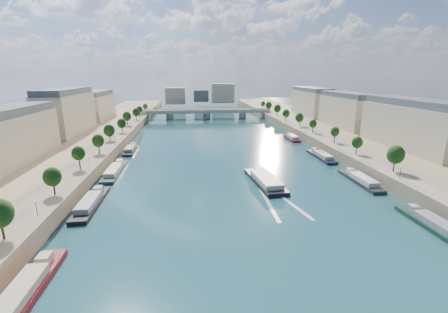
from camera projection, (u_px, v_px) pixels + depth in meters
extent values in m
plane|color=#0B2D31|center=(222.00, 155.00, 146.25)|extent=(700.00, 700.00, 0.00)
cube|color=#9E8460|center=(67.00, 154.00, 137.46)|extent=(44.00, 520.00, 5.00)
cube|color=#9E8460|center=(361.00, 146.00, 153.71)|extent=(44.00, 520.00, 5.00)
cube|color=gray|center=(100.00, 148.00, 138.47)|extent=(14.00, 520.00, 0.10)
cube|color=gray|center=(334.00, 141.00, 151.34)|extent=(14.00, 520.00, 0.10)
cylinder|color=#382B1E|center=(48.00, 191.00, 82.69)|extent=(0.50, 0.50, 3.82)
ellipsoid|color=#193210|center=(46.00, 178.00, 81.73)|extent=(4.80, 4.80, 5.52)
cylinder|color=#382B1E|center=(78.00, 165.00, 105.66)|extent=(0.50, 0.50, 3.82)
ellipsoid|color=#193210|center=(77.00, 155.00, 104.70)|extent=(4.80, 4.80, 5.52)
cylinder|color=#382B1E|center=(98.00, 149.00, 128.63)|extent=(0.50, 0.50, 3.82)
ellipsoid|color=#193210|center=(97.00, 141.00, 127.67)|extent=(4.80, 4.80, 5.52)
cylinder|color=#382B1E|center=(111.00, 138.00, 151.60)|extent=(0.50, 0.50, 3.82)
ellipsoid|color=#193210|center=(111.00, 131.00, 150.64)|extent=(4.80, 4.80, 5.52)
cylinder|color=#382B1E|center=(121.00, 129.00, 174.57)|extent=(0.50, 0.50, 3.82)
ellipsoid|color=#193210|center=(121.00, 123.00, 173.61)|extent=(4.80, 4.80, 5.52)
cylinder|color=#382B1E|center=(129.00, 123.00, 197.54)|extent=(0.50, 0.50, 3.82)
ellipsoid|color=#193210|center=(129.00, 117.00, 196.58)|extent=(4.80, 4.80, 5.52)
cylinder|color=#382B1E|center=(135.00, 118.00, 220.51)|extent=(0.50, 0.50, 3.82)
ellipsoid|color=#193210|center=(135.00, 113.00, 219.55)|extent=(4.80, 4.80, 5.52)
cylinder|color=#382B1E|center=(140.00, 113.00, 243.48)|extent=(0.50, 0.50, 3.82)
ellipsoid|color=#193210|center=(140.00, 109.00, 242.52)|extent=(4.80, 4.80, 5.52)
cylinder|color=#382B1E|center=(144.00, 110.00, 266.45)|extent=(0.50, 0.50, 3.82)
ellipsoid|color=#193210|center=(144.00, 106.00, 265.49)|extent=(4.80, 4.80, 5.52)
cylinder|color=#382B1E|center=(397.00, 168.00, 102.76)|extent=(0.50, 0.50, 3.82)
ellipsoid|color=#193210|center=(399.00, 158.00, 101.80)|extent=(4.80, 4.80, 5.52)
cylinder|color=#382B1E|center=(359.00, 151.00, 125.73)|extent=(0.50, 0.50, 3.82)
ellipsoid|color=#193210|center=(360.00, 142.00, 124.77)|extent=(4.80, 4.80, 5.52)
cylinder|color=#382B1E|center=(332.00, 139.00, 148.70)|extent=(0.50, 0.50, 3.82)
ellipsoid|color=#193210|center=(333.00, 132.00, 147.74)|extent=(4.80, 4.80, 5.52)
cylinder|color=#382B1E|center=(313.00, 130.00, 171.67)|extent=(0.50, 0.50, 3.82)
ellipsoid|color=#193210|center=(313.00, 124.00, 170.71)|extent=(4.80, 4.80, 5.52)
cylinder|color=#382B1E|center=(298.00, 123.00, 194.64)|extent=(0.50, 0.50, 3.82)
ellipsoid|color=#193210|center=(299.00, 118.00, 193.68)|extent=(4.80, 4.80, 5.52)
cylinder|color=#382B1E|center=(286.00, 118.00, 217.61)|extent=(0.50, 0.50, 3.82)
ellipsoid|color=#193210|center=(287.00, 113.00, 216.65)|extent=(4.80, 4.80, 5.52)
cylinder|color=#382B1E|center=(277.00, 114.00, 240.58)|extent=(0.50, 0.50, 3.82)
ellipsoid|color=#193210|center=(277.00, 109.00, 239.62)|extent=(4.80, 4.80, 5.52)
cylinder|color=#382B1E|center=(269.00, 110.00, 263.55)|extent=(0.50, 0.50, 3.82)
ellipsoid|color=#193210|center=(269.00, 106.00, 262.59)|extent=(4.80, 4.80, 5.52)
cylinder|color=#382B1E|center=(263.00, 108.00, 286.52)|extent=(0.50, 0.50, 3.82)
ellipsoid|color=#193210|center=(263.00, 104.00, 285.56)|extent=(4.80, 4.80, 5.52)
cylinder|color=black|center=(37.00, 209.00, 71.46)|extent=(0.14, 0.14, 4.00)
sphere|color=#FFE5B2|center=(35.00, 201.00, 70.90)|extent=(0.36, 0.36, 0.36)
cylinder|color=black|center=(89.00, 162.00, 109.75)|extent=(0.14, 0.14, 4.00)
sphere|color=#FFE5B2|center=(89.00, 156.00, 109.19)|extent=(0.36, 0.36, 0.36)
cylinder|color=black|center=(115.00, 139.00, 148.03)|extent=(0.14, 0.14, 4.00)
sphere|color=#FFE5B2|center=(114.00, 135.00, 147.47)|extent=(0.36, 0.36, 0.36)
cylinder|color=black|center=(130.00, 126.00, 186.31)|extent=(0.14, 0.14, 4.00)
sphere|color=#FFE5B2|center=(129.00, 122.00, 185.75)|extent=(0.36, 0.36, 0.36)
cylinder|color=black|center=(139.00, 117.00, 224.60)|extent=(0.14, 0.14, 4.00)
sphere|color=#FFE5B2|center=(139.00, 114.00, 224.04)|extent=(0.36, 0.36, 0.36)
cylinder|color=black|center=(400.00, 172.00, 97.67)|extent=(0.14, 0.14, 4.00)
sphere|color=#FFE5B2|center=(401.00, 166.00, 97.11)|extent=(0.36, 0.36, 0.36)
cylinder|color=black|center=(340.00, 145.00, 135.95)|extent=(0.14, 0.14, 4.00)
sphere|color=#FFE5B2|center=(341.00, 140.00, 135.39)|extent=(0.36, 0.36, 0.36)
cylinder|color=black|center=(307.00, 129.00, 174.24)|extent=(0.14, 0.14, 4.00)
sphere|color=#FFE5B2|center=(307.00, 126.00, 173.68)|extent=(0.36, 0.36, 0.36)
cylinder|color=black|center=(285.00, 119.00, 212.52)|extent=(0.14, 0.14, 4.00)
sphere|color=#FFE5B2|center=(285.00, 116.00, 211.96)|extent=(0.36, 0.36, 0.36)
cylinder|color=black|center=(270.00, 112.00, 250.80)|extent=(0.14, 0.14, 4.00)
sphere|color=#FFE5B2|center=(270.00, 110.00, 250.24)|extent=(0.36, 0.36, 0.36)
cube|color=#C4B997|center=(10.00, 135.00, 116.39)|extent=(16.00, 52.00, 20.00)
cube|color=#474C54|center=(4.00, 105.00, 113.29)|extent=(14.72, 50.44, 3.20)
cube|color=#C4B997|center=(67.00, 115.00, 171.90)|extent=(16.00, 52.00, 20.00)
cube|color=#474C54|center=(65.00, 95.00, 168.80)|extent=(14.72, 50.44, 3.20)
cube|color=#C4B997|center=(97.00, 105.00, 227.41)|extent=(16.00, 52.00, 20.00)
cube|color=#474C54|center=(95.00, 90.00, 224.31)|extent=(14.72, 50.44, 3.20)
cube|color=#C4B997|center=(412.00, 127.00, 135.57)|extent=(16.00, 52.00, 20.00)
cube|color=#474C54|center=(417.00, 101.00, 132.47)|extent=(14.72, 50.44, 3.20)
cube|color=#C4B997|center=(347.00, 111.00, 191.08)|extent=(16.00, 52.00, 20.00)
cube|color=#474C54|center=(349.00, 93.00, 187.99)|extent=(14.72, 50.44, 3.20)
cube|color=#C4B997|center=(311.00, 103.00, 246.59)|extent=(16.00, 52.00, 20.00)
cube|color=#474C54|center=(312.00, 88.00, 243.50)|extent=(14.72, 50.44, 3.20)
cube|color=#C4B997|center=(175.00, 96.00, 340.12)|extent=(22.00, 18.00, 18.00)
cube|color=#C4B997|center=(222.00, 93.00, 355.36)|extent=(26.00, 20.00, 22.00)
cube|color=#474C54|center=(201.00, 96.00, 367.97)|extent=(18.00, 16.00, 14.00)
cube|color=#C1B79E|center=(207.00, 112.00, 261.89)|extent=(112.00, 11.00, 2.20)
cube|color=#C1B79E|center=(207.00, 110.00, 256.71)|extent=(112.00, 0.80, 0.90)
cube|color=#C1B79E|center=(206.00, 109.00, 266.28)|extent=(112.00, 0.80, 0.90)
cylinder|color=#C1B79E|center=(170.00, 116.00, 259.27)|extent=(6.40, 6.40, 5.00)
cylinder|color=#C1B79E|center=(207.00, 116.00, 262.88)|extent=(6.40, 6.40, 5.00)
cylinder|color=#C1B79E|center=(243.00, 115.00, 266.49)|extent=(6.40, 6.40, 5.00)
cube|color=#C1B79E|center=(146.00, 117.00, 257.01)|extent=(6.00, 12.00, 5.00)
cube|color=#C1B79E|center=(264.00, 115.00, 268.75)|extent=(6.00, 12.00, 5.00)
cube|color=black|center=(265.00, 182.00, 108.15)|extent=(10.21, 27.65, 1.93)
cube|color=white|center=(266.00, 179.00, 105.59)|extent=(7.95, 18.09, 1.74)
cube|color=white|center=(260.00, 170.00, 115.42)|extent=(4.15, 3.59, 1.80)
cube|color=silver|center=(268.00, 203.00, 91.61)|extent=(1.95, 26.02, 0.04)
cube|color=silver|center=(288.00, 202.00, 92.33)|extent=(6.73, 25.66, 0.04)
cube|color=maroon|center=(28.00, 291.00, 53.98)|extent=(5.00, 23.80, 1.80)
cube|color=#B9AA8B|center=(21.00, 290.00, 51.70)|extent=(4.10, 13.09, 1.60)
cube|color=#B9AA8B|center=(44.00, 259.00, 60.33)|extent=(2.50, 2.86, 1.80)
cube|color=black|center=(91.00, 204.00, 89.71)|extent=(5.00, 25.44, 1.80)
cube|color=#A2A6AE|center=(89.00, 202.00, 87.31)|extent=(4.10, 13.99, 1.60)
cube|color=#A2A6AE|center=(98.00, 189.00, 96.53)|extent=(2.50, 3.05, 1.80)
cube|color=#15362F|center=(115.00, 172.00, 119.37)|extent=(5.00, 28.28, 1.80)
cube|color=beige|center=(114.00, 170.00, 116.75)|extent=(4.10, 15.55, 1.60)
cube|color=beige|center=(120.00, 162.00, 127.01)|extent=(2.50, 3.39, 1.80)
cube|color=#242527|center=(131.00, 151.00, 152.00)|extent=(5.00, 21.08, 1.80)
cube|color=gray|center=(130.00, 148.00, 149.94)|extent=(4.10, 11.59, 1.60)
cube|color=gray|center=(133.00, 145.00, 157.58)|extent=(2.50, 2.53, 1.80)
cube|color=#163826|center=(430.00, 225.00, 77.39)|extent=(5.00, 20.75, 1.80)
cube|color=gray|center=(436.00, 222.00, 75.35)|extent=(4.10, 11.41, 1.60)
cube|color=gray|center=(414.00, 208.00, 82.87)|extent=(2.50, 2.49, 1.80)
cube|color=#262629|center=(360.00, 181.00, 108.80)|extent=(5.00, 23.94, 1.80)
cube|color=silver|center=(363.00, 179.00, 106.51)|extent=(4.10, 13.17, 1.60)
cube|color=silver|center=(350.00, 171.00, 115.19)|extent=(2.50, 2.87, 1.80)
cube|color=#171C34|center=(321.00, 157.00, 140.40)|extent=(5.00, 23.77, 1.80)
cube|color=tan|center=(323.00, 155.00, 138.13)|extent=(4.10, 13.07, 1.60)
cube|color=tan|center=(315.00, 150.00, 146.74)|extent=(2.50, 2.85, 1.80)
cube|color=maroon|center=(292.00, 139.00, 179.90)|extent=(5.00, 18.60, 1.80)
cube|color=#AEB5BA|center=(293.00, 137.00, 178.02)|extent=(4.10, 10.23, 1.60)
cube|color=#AEB5BA|center=(289.00, 134.00, 184.76)|extent=(2.50, 2.23, 1.80)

